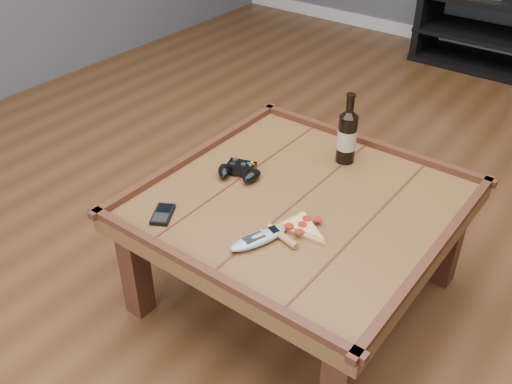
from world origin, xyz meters
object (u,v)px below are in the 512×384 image
Objects in this scene: beer_bottle at (347,135)px; game_controller at (239,171)px; pizza_slice at (299,228)px; smartphone at (163,214)px; remote_control at (258,239)px; coffee_table at (300,213)px.

game_controller is (-0.25, -0.33, -0.09)m from beer_bottle.
pizza_slice is (0.35, -0.13, -0.01)m from game_controller.
remote_control is at bearing -15.43° from smartphone.
smartphone is at bearing -117.20° from game_controller.
beer_bottle is at bearing 36.50° from smartphone.
beer_bottle is 1.07× the size of pizza_slice.
beer_bottle is 1.60× the size of game_controller.
remote_control is (0.02, -0.27, 0.07)m from coffee_table.
pizza_slice is at bearing -77.88° from beer_bottle.
pizza_slice is 2.04× the size of smartphone.
coffee_table is at bearing -88.55° from beer_bottle.
beer_bottle is 0.43m from game_controller.
game_controller is at bearing -177.22° from coffee_table.
pizza_slice is at bearing 82.04° from remote_control.
beer_bottle reaches higher than pizza_slice.
smartphone is (-0.05, -0.34, -0.02)m from game_controller.
pizza_slice is (0.09, -0.15, 0.07)m from coffee_table.
coffee_table is 8.15× the size of smartphone.
game_controller is at bearing -127.28° from beer_bottle.
beer_bottle is 0.75m from smartphone.
smartphone is at bearing -131.22° from coffee_table.
coffee_table is 3.72× the size of beer_bottle.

